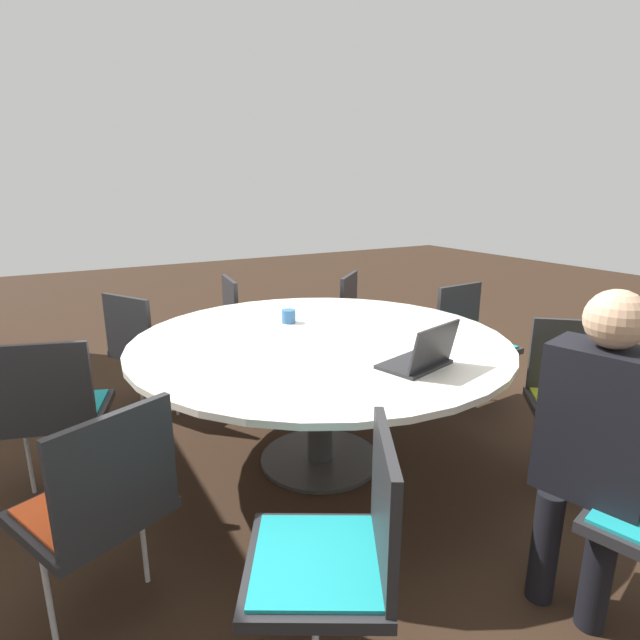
# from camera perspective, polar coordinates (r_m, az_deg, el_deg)

# --- Properties ---
(ground_plane) EXTENTS (16.00, 16.00, 0.00)m
(ground_plane) POSITION_cam_1_polar(r_m,az_deg,el_deg) (2.99, -0.00, -15.68)
(ground_plane) COLOR black
(conference_table) EXTENTS (2.01, 2.01, 0.74)m
(conference_table) POSITION_cam_1_polar(r_m,az_deg,el_deg) (2.72, -0.00, -3.98)
(conference_table) COLOR #333333
(conference_table) RESTS_ON ground_plane
(chair_1) EXTENTS (0.61, 0.61, 0.85)m
(chair_1) POSITION_cam_1_polar(r_m,az_deg,el_deg) (2.91, 27.11, -7.21)
(chair_1) COLOR #262628
(chair_1) RESTS_ON ground_plane
(chair_2) EXTENTS (0.45, 0.47, 0.85)m
(chair_2) POSITION_cam_1_polar(r_m,az_deg,el_deg) (3.67, 16.89, -1.76)
(chair_2) COLOR #262628
(chair_2) RESTS_ON ground_plane
(chair_3) EXTENTS (0.61, 0.61, 0.85)m
(chair_3) POSITION_cam_1_polar(r_m,az_deg,el_deg) (4.00, 5.05, 0.20)
(chair_3) COLOR #262628
(chair_3) RESTS_ON ground_plane
(chair_4) EXTENTS (0.49, 0.47, 0.85)m
(chair_4) POSITION_cam_1_polar(r_m,az_deg,el_deg) (3.94, -8.32, -0.10)
(chair_4) COLOR #262628
(chair_4) RESTS_ON ground_plane
(chair_5) EXTENTS (0.59, 0.58, 0.85)m
(chair_5) POSITION_cam_1_polar(r_m,az_deg,el_deg) (3.55, -19.30, -2.52)
(chair_5) COLOR #262628
(chair_5) RESTS_ON ground_plane
(chair_6) EXTENTS (0.53, 0.55, 0.85)m
(chair_6) POSITION_cam_1_polar(r_m,az_deg,el_deg) (2.76, -28.00, -8.49)
(chair_6) COLOR #262628
(chair_6) RESTS_ON ground_plane
(chair_7) EXTENTS (0.56, 0.57, 0.85)m
(chair_7) POSITION_cam_1_polar(r_m,az_deg,el_deg) (1.94, -23.84, -18.15)
(chair_7) COLOR #262628
(chair_7) RESTS_ON ground_plane
(chair_8) EXTENTS (0.59, 0.58, 0.85)m
(chair_8) POSITION_cam_1_polar(r_m,az_deg,el_deg) (1.61, 2.23, -24.30)
(chair_8) COLOR #262628
(chair_8) RESTS_ON ground_plane
(person_0) EXTENTS (0.40, 0.32, 1.20)m
(person_0) POSITION_cam_1_polar(r_m,az_deg,el_deg) (2.02, 29.10, -11.05)
(person_0) COLOR black
(person_0) RESTS_ON ground_plane
(laptop) EXTENTS (0.31, 0.37, 0.21)m
(laptop) POSITION_cam_1_polar(r_m,az_deg,el_deg) (2.28, 11.63, -4.12)
(laptop) COLOR #232326
(laptop) RESTS_ON conference_table
(coffee_cup) EXTENTS (0.08, 0.08, 0.08)m
(coffee_cup) POSITION_cam_1_polar(r_m,az_deg,el_deg) (2.98, -3.61, 0.42)
(coffee_cup) COLOR #33669E
(coffee_cup) RESTS_ON conference_table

